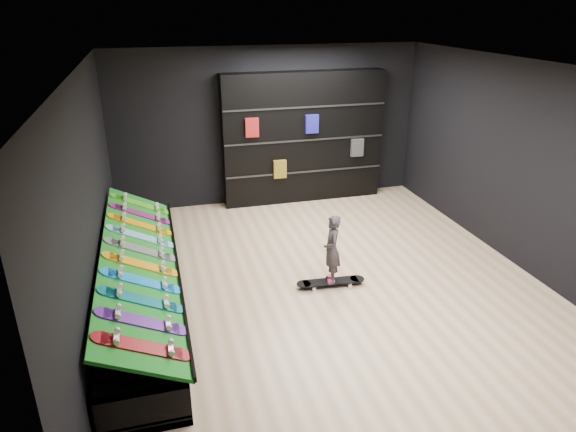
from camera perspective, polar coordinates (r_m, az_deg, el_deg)
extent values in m
cube|color=#CBAD89|center=(7.48, 4.14, -7.27)|extent=(6.00, 7.00, 0.01)
cube|color=white|center=(6.52, 4.90, 16.21)|extent=(6.00, 7.00, 0.01)
cube|color=black|center=(10.09, -2.21, 9.95)|extent=(6.00, 0.02, 3.00)
cube|color=black|center=(4.07, 21.43, -12.33)|extent=(6.00, 0.02, 3.00)
cube|color=black|center=(6.53, -21.18, 1.16)|extent=(0.02, 7.00, 3.00)
cube|color=black|center=(8.32, 24.45, 5.11)|extent=(0.02, 7.00, 3.00)
cube|color=#0F6314|center=(6.80, -16.07, -4.58)|extent=(0.92, 4.50, 0.46)
cube|color=black|center=(10.14, 1.69, 8.67)|extent=(3.17, 0.37, 2.53)
imported|color=black|center=(7.18, 4.85, -5.12)|extent=(0.20, 0.25, 0.60)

